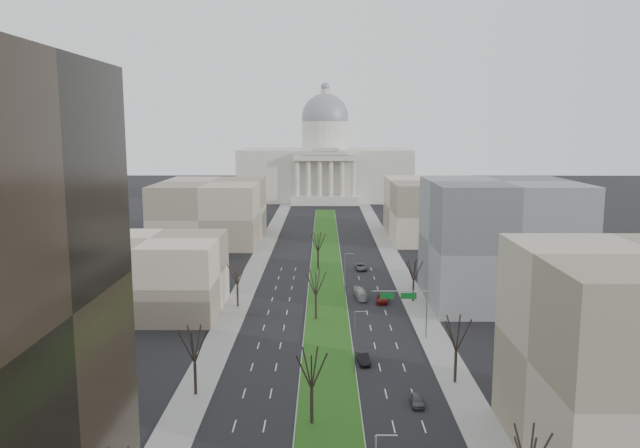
{
  "coord_description": "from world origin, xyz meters",
  "views": [
    {
      "loc": [
        -0.63,
        -28.27,
        34.32
      ],
      "look_at": [
        -1.47,
        112.85,
        12.36
      ],
      "focal_mm": 35.0,
      "sensor_mm": 36.0,
      "label": 1
    }
  ],
  "objects_px": {
    "car_red": "(382,298)",
    "box_van": "(360,294)",
    "car_black": "(363,358)",
    "car_grey_far": "(361,267)",
    "car_grey_near": "(417,400)"
  },
  "relations": [
    {
      "from": "car_black",
      "to": "car_grey_near",
      "type": "bearing_deg",
      "value": -73.46
    },
    {
      "from": "car_grey_near",
      "to": "car_black",
      "type": "height_order",
      "value": "car_black"
    },
    {
      "from": "car_grey_far",
      "to": "car_black",
      "type": "bearing_deg",
      "value": -96.2
    },
    {
      "from": "car_grey_near",
      "to": "box_van",
      "type": "distance_m",
      "value": 49.18
    },
    {
      "from": "car_black",
      "to": "car_red",
      "type": "distance_m",
      "value": 32.74
    },
    {
      "from": "car_grey_near",
      "to": "box_van",
      "type": "xyz_separation_m",
      "value": [
        -4.19,
        49.0,
        0.32
      ]
    },
    {
      "from": "car_grey_near",
      "to": "car_grey_far",
      "type": "xyz_separation_m",
      "value": [
        -2.58,
        74.53,
        0.08
      ]
    },
    {
      "from": "car_red",
      "to": "box_van",
      "type": "bearing_deg",
      "value": 152.95
    },
    {
      "from": "car_grey_near",
      "to": "car_black",
      "type": "xyz_separation_m",
      "value": [
        -5.83,
        13.96,
        0.07
      ]
    },
    {
      "from": "car_black",
      "to": "car_grey_far",
      "type": "bearing_deg",
      "value": 80.78
    },
    {
      "from": "car_red",
      "to": "car_grey_far",
      "type": "xyz_separation_m",
      "value": [
        -2.57,
        28.36,
        -0.07
      ]
    },
    {
      "from": "car_grey_near",
      "to": "box_van",
      "type": "relative_size",
      "value": 0.55
    },
    {
      "from": "car_black",
      "to": "car_grey_far",
      "type": "distance_m",
      "value": 60.66
    },
    {
      "from": "car_grey_far",
      "to": "car_red",
      "type": "bearing_deg",
      "value": -87.94
    },
    {
      "from": "car_grey_far",
      "to": "box_van",
      "type": "xyz_separation_m",
      "value": [
        -1.61,
        -25.54,
        0.24
      ]
    }
  ]
}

